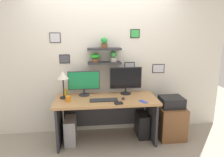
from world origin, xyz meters
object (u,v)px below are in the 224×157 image
(desk_lamp, at_px, (63,77))
(scissors_tray, at_px, (119,103))
(desk, at_px, (106,109))
(computer_tower_right, at_px, (142,124))
(monitor_left, at_px, (84,82))
(coffee_mug, at_px, (68,99))
(pen_cup, at_px, (65,92))
(drawer_cabinet, at_px, (170,121))
(monitor_right, at_px, (126,79))
(printer, at_px, (171,102))
(cell_phone, at_px, (143,102))
(keyboard, at_px, (104,100))
(computer_mouse, at_px, (123,98))
(computer_tower_left, at_px, (71,130))

(desk_lamp, relative_size, scissors_tray, 3.74)
(desk, relative_size, computer_tower_right, 4.00)
(monitor_left, bearing_deg, coffee_mug, -130.11)
(desk, height_order, pen_cup, pen_cup)
(drawer_cabinet, bearing_deg, monitor_right, 165.38)
(desk_lamp, height_order, computer_tower_right, desk_lamp)
(monitor_right, relative_size, printer, 1.44)
(cell_phone, bearing_deg, printer, 1.07)
(keyboard, distance_m, cell_phone, 0.61)
(computer_mouse, height_order, pen_cup, pen_cup)
(keyboard, relative_size, scissors_tray, 3.67)
(printer, bearing_deg, monitor_left, 172.32)
(monitor_right, distance_m, computer_tower_right, 0.85)
(desk, xyz_separation_m, drawer_cabinet, (1.12, -0.04, -0.26))
(cell_phone, relative_size, coffee_mug, 1.56)
(scissors_tray, distance_m, computer_tower_left, 0.98)
(computer_mouse, relative_size, drawer_cabinet, 0.16)
(desk, relative_size, monitor_left, 3.11)
(coffee_mug, relative_size, printer, 0.24)
(cell_phone, distance_m, scissors_tray, 0.39)
(coffee_mug, bearing_deg, desk_lamp, 116.03)
(desk, height_order, drawer_cabinet, desk)
(computer_tower_right, bearing_deg, desk_lamp, -179.75)
(desk_lamp, bearing_deg, cell_phone, -14.59)
(cell_phone, xyz_separation_m, scissors_tray, (-0.39, -0.04, 0.01))
(keyboard, bearing_deg, monitor_right, 38.26)
(computer_mouse, distance_m, cell_phone, 0.33)
(printer, bearing_deg, desk_lamp, 177.46)
(computer_mouse, bearing_deg, printer, 5.65)
(cell_phone, bearing_deg, coffee_mug, 150.26)
(monitor_left, xyz_separation_m, drawer_cabinet, (1.47, -0.20, -0.70))
(drawer_cabinet, bearing_deg, printer, 90.00)
(coffee_mug, height_order, computer_tower_right, coffee_mug)
(desk_lamp, height_order, coffee_mug, desk_lamp)
(keyboard, height_order, pen_cup, pen_cup)
(desk, relative_size, printer, 4.36)
(pen_cup, bearing_deg, computer_tower_left, -71.95)
(cell_phone, bearing_deg, drawer_cabinet, 1.07)
(monitor_left, bearing_deg, keyboard, -45.91)
(desk, distance_m, computer_tower_left, 0.68)
(drawer_cabinet, bearing_deg, pen_cup, 171.79)
(keyboard, bearing_deg, pen_cup, 149.15)
(computer_mouse, bearing_deg, desk_lamp, 170.19)
(pen_cup, distance_m, computer_tower_right, 1.45)
(pen_cup, relative_size, drawer_cabinet, 0.18)
(monitor_right, distance_m, computer_mouse, 0.38)
(coffee_mug, height_order, printer, coffee_mug)
(monitor_left, relative_size, computer_tower_right, 1.29)
(computer_mouse, bearing_deg, pen_cup, 160.07)
(desk, bearing_deg, cell_phone, -26.67)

